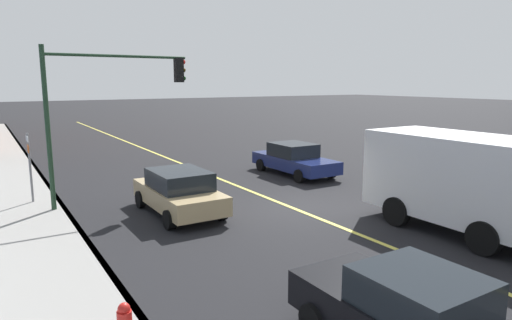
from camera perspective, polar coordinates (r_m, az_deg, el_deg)
The scene contains 10 objects.
ground at distance 15.99m, azimuth 4.69°, elevation -6.11°, with size 200.00×200.00×0.00m, color black.
sidewalk_slab at distance 13.12m, azimuth -26.32°, elevation -10.43°, with size 80.00×2.79×0.15m, color gray.
curb_edge at distance 13.27m, azimuth -20.59°, elevation -9.78°, with size 80.00×0.16×0.15m, color slate.
lane_stripe_center at distance 15.98m, azimuth 4.69°, elevation -6.09°, with size 80.00×0.16×0.01m, color #D8CC4C.
car_black at distance 7.81m, azimuth 19.66°, elevation -18.55°, with size 4.38×1.91×1.54m.
car_tan at distance 15.32m, azimuth -9.74°, elevation -3.94°, with size 4.24×1.99×1.50m.
car_navy at distance 21.58m, azimuth 4.85°, elevation 0.13°, with size 4.79×2.03×1.49m.
truck_white at distance 13.98m, azimuth 28.31°, elevation -3.03°, with size 8.11×2.65×2.86m.
traffic_light_mast at distance 16.52m, azimuth -18.39°, elevation 7.60°, with size 0.28×4.98×5.57m.
street_sign_post at distance 17.80m, azimuth -26.76°, elevation -0.37°, with size 0.60×0.08×2.63m.
Camera 1 is at (-12.35, 9.14, 4.41)m, focal length 31.56 mm.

